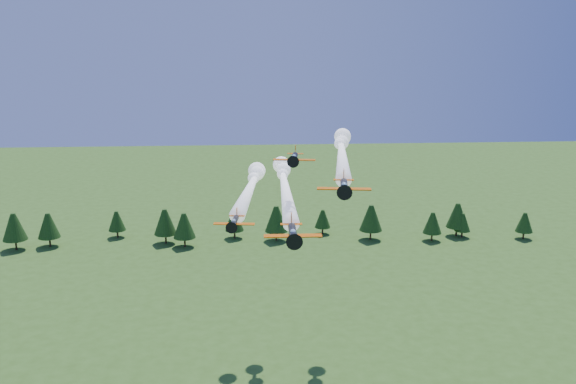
{
  "coord_description": "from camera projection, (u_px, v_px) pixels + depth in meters",
  "views": [
    {
      "loc": [
        -6.61,
        -96.13,
        66.7
      ],
      "look_at": [
        -0.21,
        0.0,
        43.05
      ],
      "focal_mm": 40.0,
      "sensor_mm": 36.0,
      "label": 1
    }
  ],
  "objects": [
    {
      "name": "plane_right",
      "position": [
        342.0,
        152.0,
        124.89
      ],
      "size": [
        12.38,
        52.58,
        3.7
      ],
      "rotation": [
        0.0,
        0.0,
        -0.14
      ],
      "color": "black",
      "rests_on": "ground"
    },
    {
      "name": "plane_lead",
      "position": [
        285.0,
        185.0,
        122.57
      ],
      "size": [
        8.46,
        56.05,
        3.7
      ],
      "rotation": [
        0.0,
        0.0,
        -0.02
      ],
      "color": "black",
      "rests_on": "ground"
    },
    {
      "name": "plane_slot",
      "position": [
        294.0,
        158.0,
        104.76
      ],
      "size": [
        7.01,
        7.63,
        2.45
      ],
      "rotation": [
        0.0,
        0.0,
        -0.13
      ],
      "color": "black",
      "rests_on": "ground"
    },
    {
      "name": "plane_left",
      "position": [
        251.0,
        185.0,
        123.9
      ],
      "size": [
        9.71,
        43.96,
        3.7
      ],
      "rotation": [
        0.0,
        0.0,
        -0.12
      ],
      "color": "black",
      "rests_on": "ground"
    },
    {
      "name": "treeline",
      "position": [
        257.0,
        221.0,
        211.09
      ],
      "size": [
        173.1,
        17.98,
        11.96
      ],
      "color": "#382314",
      "rests_on": "ground"
    }
  ]
}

